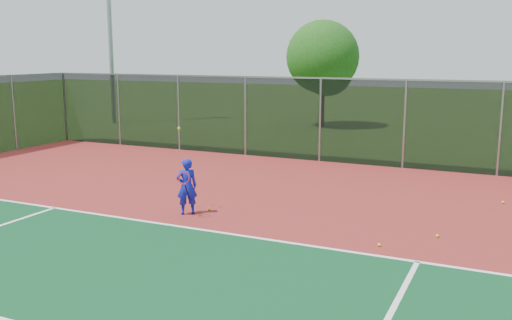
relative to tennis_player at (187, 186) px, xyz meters
The scene contains 10 objects.
ground 5.46m from the tennis_player, 47.34° to the right, with size 120.00×120.00×0.00m, color #2C5117.
court_apron 4.22m from the tennis_player, 28.35° to the right, with size 30.00×20.00×0.02m, color maroon.
fence_back 8.86m from the tennis_player, 65.45° to the left, with size 30.00×0.06×3.03m.
tennis_player is the anchor object (origin of this frame).
practice_ball_0 8.23m from the tennis_player, 31.88° to the left, with size 0.07×0.07×0.07m, color #CCE01A.
practice_ball_1 4.86m from the tennis_player, ahead, with size 0.07×0.07×0.07m, color #CCE01A.
practice_ball_2 0.89m from the tennis_player, 57.92° to the left, with size 0.07×0.07×0.07m, color #CCE01A.
practice_ball_3 5.88m from the tennis_player, ahead, with size 0.07×0.07×0.07m, color #CCE01A.
practice_ball_4 4.11m from the tennis_player, 121.25° to the left, with size 0.07×0.07×0.07m, color #CCE01A.
tree_back_left 17.91m from the tennis_player, 97.74° to the left, with size 3.83×3.83×5.63m.
Camera 1 is at (3.54, -7.50, 3.89)m, focal length 40.00 mm.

